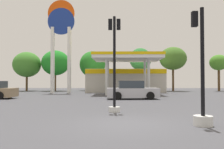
# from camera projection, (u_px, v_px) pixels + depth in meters

# --- Properties ---
(ground_plane) EXTENTS (90.00, 90.00, 0.00)m
(ground_plane) POSITION_uv_depth(u_px,v_px,m) (126.00, 124.00, 9.05)
(ground_plane) COLOR #47474C
(ground_plane) RESTS_ON ground
(gas_station) EXTENTS (10.94, 12.05, 4.78)m
(gas_station) POSITION_uv_depth(u_px,v_px,m) (125.00, 78.00, 33.67)
(gas_station) COLOR beige
(gas_station) RESTS_ON ground
(station_pole_sign) EXTENTS (3.52, 0.56, 12.31)m
(station_pole_sign) POSITION_uv_depth(u_px,v_px,m) (61.00, 35.00, 31.28)
(station_pole_sign) COLOR white
(station_pole_sign) RESTS_ON ground
(car_0) EXTENTS (4.71, 2.36, 1.64)m
(car_0) POSITION_uv_depth(u_px,v_px,m) (132.00, 91.00, 21.34)
(car_0) COLOR black
(car_0) RESTS_ON ground
(traffic_signal_0) EXTENTS (0.65, 0.66, 5.03)m
(traffic_signal_0) POSITION_uv_depth(u_px,v_px,m) (114.00, 70.00, 12.51)
(traffic_signal_0) COLOR silver
(traffic_signal_0) RESTS_ON ground
(traffic_signal_1) EXTENTS (0.69, 0.70, 4.33)m
(traffic_signal_1) POSITION_uv_depth(u_px,v_px,m) (202.00, 92.00, 8.66)
(traffic_signal_1) COLOR silver
(traffic_signal_1) RESTS_ON ground
(tree_0) EXTENTS (4.46, 4.46, 6.32)m
(tree_0) POSITION_uv_depth(u_px,v_px,m) (27.00, 65.00, 38.57)
(tree_0) COLOR brown
(tree_0) RESTS_ON ground
(tree_1) EXTENTS (4.49, 4.49, 6.54)m
(tree_1) POSITION_uv_depth(u_px,v_px,m) (56.00, 63.00, 38.36)
(tree_1) COLOR brown
(tree_1) RESTS_ON ground
(tree_2) EXTENTS (4.38, 4.38, 6.69)m
(tree_2) POSITION_uv_depth(u_px,v_px,m) (92.00, 64.00, 40.63)
(tree_2) COLOR brown
(tree_2) RESTS_ON ground
(tree_3) EXTENTS (3.56, 3.56, 6.99)m
(tree_3) POSITION_uv_depth(u_px,v_px,m) (140.00, 59.00, 38.90)
(tree_3) COLOR brown
(tree_3) RESTS_ON ground
(tree_4) EXTENTS (4.29, 4.29, 7.04)m
(tree_4) POSITION_uv_depth(u_px,v_px,m) (173.00, 59.00, 37.98)
(tree_4) COLOR brown
(tree_4) RESTS_ON ground
(tree_5) EXTENTS (2.84, 2.84, 5.83)m
(tree_5) POSITION_uv_depth(u_px,v_px,m) (219.00, 63.00, 38.12)
(tree_5) COLOR brown
(tree_5) RESTS_ON ground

